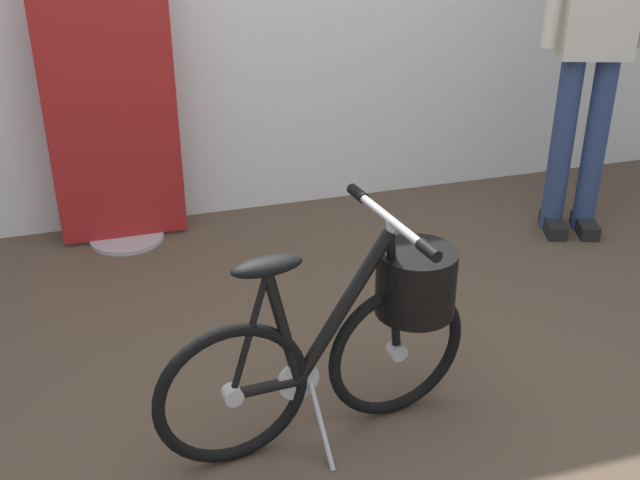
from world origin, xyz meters
TOP-DOWN VIEW (x-y plane):
  - ground_plane at (0.00, 0.00)m, footprint 6.02×6.02m
  - floor_banner_stand at (-0.66, 1.62)m, footprint 0.60×0.36m
  - folding_bike_foreground at (-0.05, -0.01)m, footprint 1.07×0.53m
  - visitor_near_wall at (1.50, 1.11)m, footprint 0.51×0.35m

SIDE VIEW (x-z plane):
  - ground_plane at x=0.00m, z-range 0.00..0.00m
  - folding_bike_foreground at x=-0.05m, z-range -0.01..0.75m
  - floor_banner_stand at x=-0.66m, z-range -0.08..1.34m
  - visitor_near_wall at x=1.50m, z-range 0.15..1.96m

